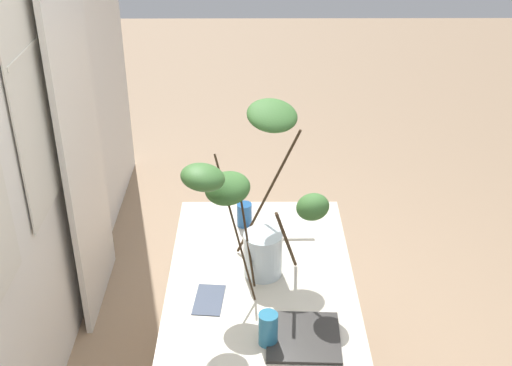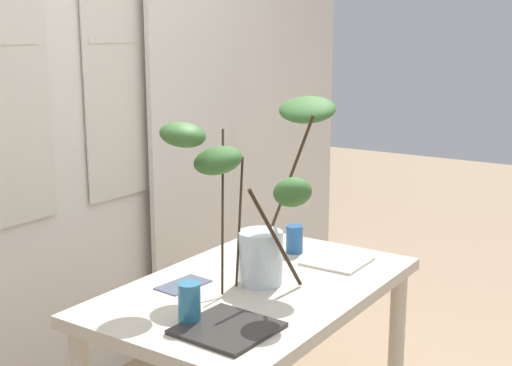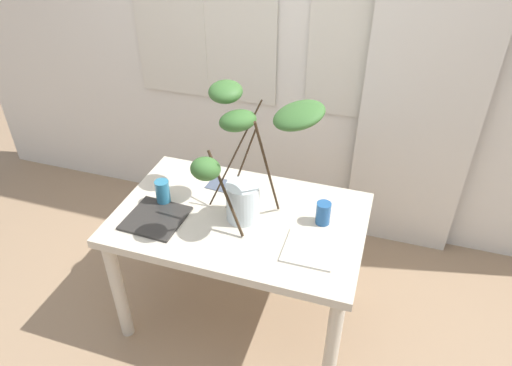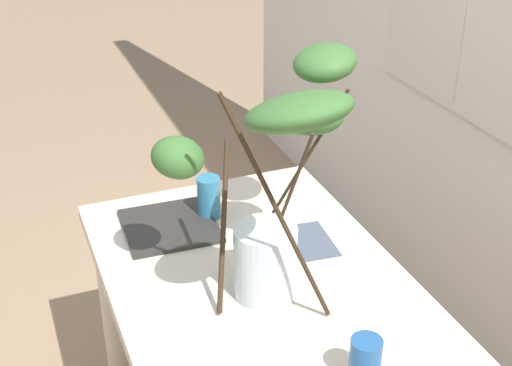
{
  "view_description": "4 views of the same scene",
  "coord_description": "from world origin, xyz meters",
  "views": [
    {
      "loc": [
        -2.29,
        0.03,
        2.47
      ],
      "look_at": [
        0.07,
        0.02,
        1.16
      ],
      "focal_mm": 45.93,
      "sensor_mm": 36.0,
      "label": 1
    },
    {
      "loc": [
        -2.03,
        -1.37,
        1.66
      ],
      "look_at": [
        0.06,
        0.04,
        1.11
      ],
      "focal_mm": 48.39,
      "sensor_mm": 36.0,
      "label": 2
    },
    {
      "loc": [
        0.64,
        -1.72,
        2.22
      ],
      "look_at": [
        0.1,
        -0.03,
        0.98
      ],
      "focal_mm": 32.55,
      "sensor_mm": 36.0,
      "label": 3
    },
    {
      "loc": [
        1.46,
        -0.6,
        1.91
      ],
      "look_at": [
        0.04,
        -0.04,
        1.09
      ],
      "focal_mm": 50.45,
      "sensor_mm": 36.0,
      "label": 4
    }
  ],
  "objects": [
    {
      "name": "dining_table",
      "position": [
        0.0,
        0.0,
        0.63
      ],
      "size": [
        1.26,
        0.8,
        0.73
      ],
      "color": "beige",
      "rests_on": "ground"
    },
    {
      "name": "back_wall_with_windows",
      "position": [
        -0.0,
        1.06,
        1.55
      ],
      "size": [
        4.96,
        0.14,
        3.09
      ],
      "color": "silver",
      "rests_on": "ground"
    },
    {
      "name": "napkin_folded",
      "position": [
        -0.16,
        0.22,
        0.74
      ],
      "size": [
        0.21,
        0.13,
        0.0
      ],
      "primitive_type": "cube",
      "rotation": [
        0.0,
        0.0,
        -0.09
      ],
      "color": "#4C566B",
      "rests_on": "dining_table"
    },
    {
      "name": "plate_square_left",
      "position": [
        -0.39,
        -0.16,
        0.74
      ],
      "size": [
        0.29,
        0.29,
        0.01
      ],
      "primitive_type": "cube",
      "rotation": [
        0.0,
        0.0,
        -0.04
      ],
      "color": "#2D2B28",
      "rests_on": "dining_table"
    },
    {
      "name": "curtain_sheer_side",
      "position": [
        0.81,
        0.94,
        1.2
      ],
      "size": [
        0.7,
        0.03,
        2.4
      ],
      "primitive_type": "cube",
      "color": "silver",
      "rests_on": "ground"
    },
    {
      "name": "drinking_glass_blue_right",
      "position": [
        0.41,
        0.08,
        0.79
      ],
      "size": [
        0.07,
        0.07,
        0.12
      ],
      "primitive_type": "cylinder",
      "color": "#235693",
      "rests_on": "dining_table"
    },
    {
      "name": "plate_square_right",
      "position": [
        0.39,
        -0.14,
        0.74
      ],
      "size": [
        0.24,
        0.24,
        0.01
      ],
      "primitive_type": "cube",
      "rotation": [
        0.0,
        0.0,
        0.01
      ],
      "color": "silver",
      "rests_on": "dining_table"
    },
    {
      "name": "drinking_glass_blue_left",
      "position": [
        -0.42,
        -0.02,
        0.8
      ],
      "size": [
        0.07,
        0.07,
        0.14
      ],
      "primitive_type": "cylinder",
      "color": "teal",
      "rests_on": "dining_table"
    },
    {
      "name": "vase_with_branches",
      "position": [
        0.03,
        0.02,
        1.09
      ],
      "size": [
        0.67,
        0.64,
        0.71
      ],
      "color": "silver",
      "rests_on": "dining_table"
    }
  ]
}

